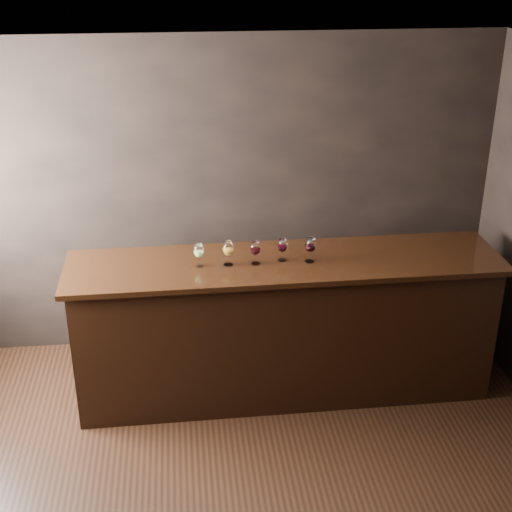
{
  "coord_description": "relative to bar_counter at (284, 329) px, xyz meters",
  "views": [
    {
      "loc": [
        -0.25,
        -3.62,
        3.56
      ],
      "look_at": [
        0.3,
        1.33,
        1.25
      ],
      "focal_mm": 50.0,
      "sensor_mm": 36.0,
      "label": 1
    }
  ],
  "objects": [
    {
      "name": "glass_red_a",
      "position": [
        -0.24,
        -0.03,
        0.75
      ],
      "size": [
        0.08,
        0.08,
        0.19
      ],
      "color": "white",
      "rests_on": "bar_top"
    },
    {
      "name": "glass_amber",
      "position": [
        -0.45,
        -0.03,
        0.75
      ],
      "size": [
        0.08,
        0.08,
        0.2
      ],
      "color": "white",
      "rests_on": "bar_top"
    },
    {
      "name": "ground",
      "position": [
        -0.53,
        -1.33,
        -0.58
      ],
      "size": [
        5.0,
        5.0,
        0.0
      ],
      "primitive_type": "plane",
      "color": "black",
      "rests_on": "ground"
    },
    {
      "name": "room_shell",
      "position": [
        -0.77,
        -1.22,
        1.23
      ],
      "size": [
        5.02,
        4.52,
        2.81
      ],
      "color": "black",
      "rests_on": "ground"
    },
    {
      "name": "bar_counter",
      "position": [
        0.0,
        0.0,
        0.0
      ],
      "size": [
        3.3,
        0.74,
        1.15
      ],
      "primitive_type": "cube",
      "rotation": [
        0.0,
        0.0,
        0.01
      ],
      "color": "black",
      "rests_on": "ground"
    },
    {
      "name": "back_bar_shelf",
      "position": [
        0.05,
        0.7,
        -0.15
      ],
      "size": [
        2.39,
        0.4,
        0.86
      ],
      "primitive_type": "cube",
      "color": "black",
      "rests_on": "ground"
    },
    {
      "name": "glass_red_c",
      "position": [
        0.18,
        -0.04,
        0.76
      ],
      "size": [
        0.09,
        0.09,
        0.2
      ],
      "color": "white",
      "rests_on": "bar_top"
    },
    {
      "name": "glass_white",
      "position": [
        -0.67,
        -0.02,
        0.74
      ],
      "size": [
        0.08,
        0.08,
        0.18
      ],
      "color": "white",
      "rests_on": "bar_top"
    },
    {
      "name": "bar_top",
      "position": [
        0.0,
        0.0,
        0.6
      ],
      "size": [
        3.41,
        0.82,
        0.04
      ],
      "primitive_type": "cube",
      "rotation": [
        0.0,
        0.0,
        0.01
      ],
      "color": "black",
      "rests_on": "bar_counter"
    },
    {
      "name": "glass_red_b",
      "position": [
        -0.03,
        0.01,
        0.74
      ],
      "size": [
        0.08,
        0.08,
        0.18
      ],
      "color": "white",
      "rests_on": "bar_top"
    }
  ]
}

